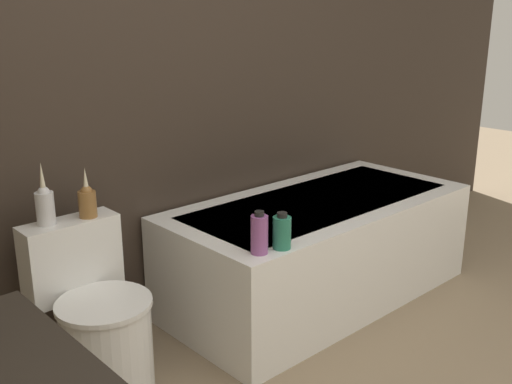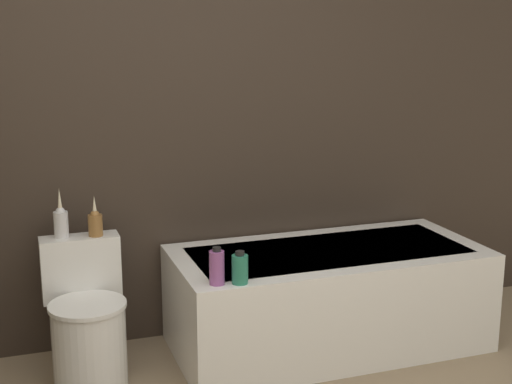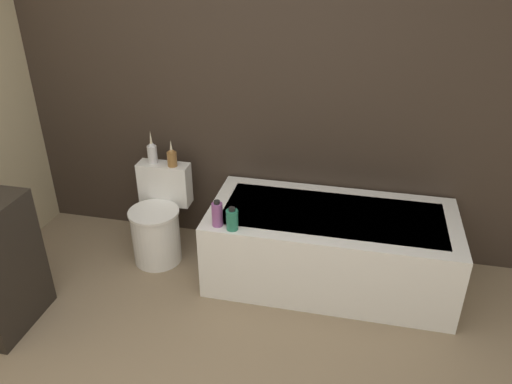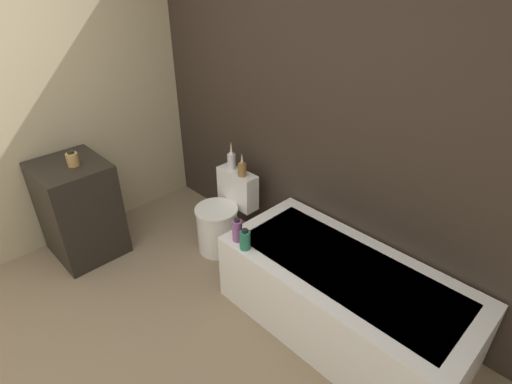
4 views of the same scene
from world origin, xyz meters
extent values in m
cube|color=#332821|center=(0.00, 2.04, 1.30)|extent=(6.40, 0.06, 2.60)
cube|color=white|center=(0.74, 1.60, 0.27)|extent=(1.66, 0.78, 0.54)
cube|color=#B7BCC6|center=(0.74, 1.60, 0.54)|extent=(1.46, 0.58, 0.01)
cylinder|color=white|center=(-0.53, 1.55, 0.20)|extent=(0.35, 0.35, 0.40)
cylinder|color=white|center=(-0.53, 1.55, 0.41)|extent=(0.37, 0.37, 0.02)
cube|color=white|center=(-0.53, 1.80, 0.52)|extent=(0.39, 0.14, 0.32)
cylinder|color=silver|center=(-0.61, 1.81, 0.75)|extent=(0.07, 0.07, 0.13)
sphere|color=silver|center=(-0.61, 1.81, 0.82)|extent=(0.05, 0.05, 0.05)
cone|color=beige|center=(-0.61, 1.81, 0.88)|extent=(0.02, 0.02, 0.12)
cylinder|color=olive|center=(-0.45, 1.78, 0.74)|extent=(0.07, 0.07, 0.11)
sphere|color=olive|center=(-0.45, 1.78, 0.79)|extent=(0.05, 0.05, 0.05)
cone|color=beige|center=(-0.45, 1.78, 0.84)|extent=(0.03, 0.03, 0.10)
cylinder|color=#8C4C8C|center=(0.03, 1.29, 0.62)|extent=(0.07, 0.07, 0.16)
cylinder|color=black|center=(0.03, 1.29, 0.71)|extent=(0.04, 0.04, 0.02)
cylinder|color=#267259|center=(0.14, 1.26, 0.61)|extent=(0.08, 0.08, 0.14)
cylinder|color=black|center=(0.14, 1.26, 0.69)|extent=(0.04, 0.04, 0.02)
camera|label=1|loc=(-1.49, -0.36, 1.49)|focal=42.00mm
camera|label=2|loc=(-0.83, -1.71, 1.69)|focal=50.00mm
camera|label=3|loc=(0.86, -1.31, 2.25)|focal=35.00mm
camera|label=4|loc=(1.73, -0.19, 2.27)|focal=28.00mm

